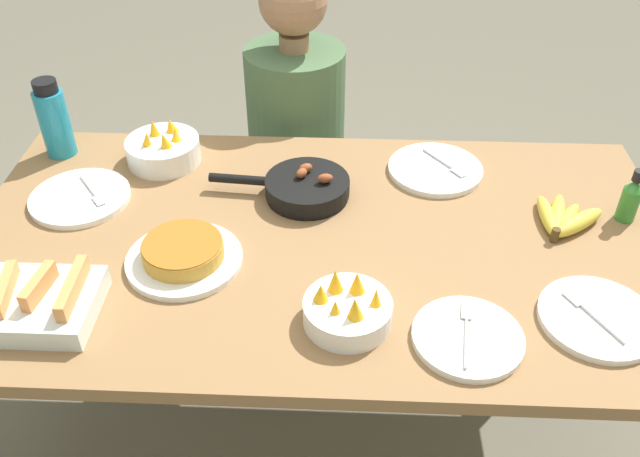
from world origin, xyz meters
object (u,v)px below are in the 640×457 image
Objects in this scene: skillet at (305,187)px; fruit_bowl_citrus at (163,149)px; melon_tray at (30,302)px; water_bottle at (54,120)px; banana_bunch at (563,219)px; person_figure at (297,171)px; hot_sauce_bottle at (631,198)px; empty_plate_far_right at (435,169)px; empty_plate_mid_edge at (468,338)px; empty_plate_near_front at (80,198)px; frittata_plate_center at (184,254)px; fruit_bowl_mango at (347,309)px; empty_plate_far_left at (598,318)px.

fruit_bowl_citrus reaches higher than skillet.
water_bottle is at bearing 103.92° from melon_tray.
banana_bunch is 0.64m from skillet.
hot_sauce_bottle is at bearing -33.68° from person_figure.
empty_plate_far_right is 0.22× the size of person_figure.
empty_plate_mid_edge is 1.25m from water_bottle.
melon_tray is 0.41m from empty_plate_near_front.
empty_plate_near_front is 1.37m from hot_sauce_bottle.
melon_tray is at bearing 177.69° from empty_plate_mid_edge.
person_figure reaches higher than skillet.
empty_plate_mid_edge is (0.01, -0.61, 0.00)m from empty_plate_far_right.
skillet is 0.73m from water_bottle.
hot_sauce_bottle reaches higher than fruit_bowl_citrus.
fruit_bowl_mango is at bearing -24.25° from frittata_plate_center.
banana_bunch is 0.16× the size of person_figure.
frittata_plate_center reaches higher than empty_plate_mid_edge.
water_bottle is 1.52m from hot_sauce_bottle.
water_bottle is at bearing 119.00° from empty_plate_near_front.
empty_plate_near_front is at bearing 9.18° from skillet.
fruit_bowl_citrus is (-0.76, 0.64, 0.03)m from empty_plate_mid_edge.
empty_plate_far_left is (0.89, -0.15, -0.02)m from frittata_plate_center.
empty_plate_near_front is 1.13× the size of empty_plate_mid_edge.
skillet is 1.62× the size of empty_plate_mid_edge.
melon_tray is 0.90m from empty_plate_mid_edge.
melon_tray is 1.07× the size of empty_plate_far_right.
empty_plate_far_left is at bearing 2.42° from fruit_bowl_mango.
empty_plate_far_left is (0.63, -0.42, -0.02)m from skillet.
person_figure is at bearing 63.34° from melon_tray.
person_figure is at bearing 136.87° from empty_plate_far_right.
skillet is 1.50× the size of empty_plate_far_left.
empty_plate_far_left is 1.33× the size of fruit_bowl_mango.
frittata_plate_center reaches higher than empty_plate_far_left.
frittata_plate_center is at bearing -45.83° from water_bottle.
person_figure is at bearing 75.87° from frittata_plate_center.
fruit_bowl_citrus is (0.17, 0.20, 0.03)m from empty_plate_near_front.
frittata_plate_center is 1.32× the size of fruit_bowl_citrus.
banana_bunch is 0.63m from fruit_bowl_mango.
water_bottle reaches higher than frittata_plate_center.
empty_plate_near_front is 1.14× the size of water_bottle.
banana_bunch reaches higher than empty_plate_near_front.
melon_tray is 0.66m from fruit_bowl_mango.
empty_plate_near_front is 1.04× the size of empty_plate_far_left.
melon_tray is 1.22× the size of empty_plate_mid_edge.
skillet is 0.58m from empty_plate_near_front.
skillet is 1.38× the size of frittata_plate_center.
fruit_bowl_mango is 0.16× the size of person_figure.
frittata_plate_center is 1.04× the size of empty_plate_far_right.
melon_tray is at bearing 44.31° from skillet.
empty_plate_far_left is 1.19m from person_figure.
fruit_bowl_mango is (0.69, -0.40, 0.03)m from empty_plate_near_front.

